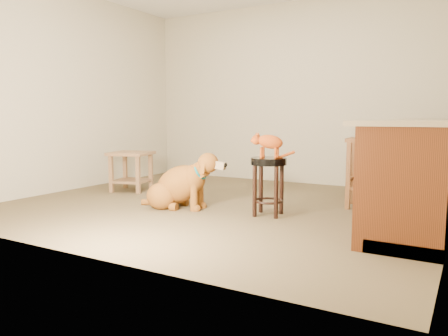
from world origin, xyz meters
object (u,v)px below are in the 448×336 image
Objects in this scene: padded_stool at (268,175)px; tabby_kitten at (268,143)px; side_table at (131,165)px; wood_stool at (366,172)px; golden_retriever at (180,186)px.

tabby_kitten is at bearing -176.96° from padded_stool.
tabby_kitten is (2.14, -0.43, 0.38)m from side_table.
wood_stool is at bearing 48.52° from padded_stool.
side_table is 0.60× the size of golden_retriever.
padded_stool is 1.36× the size of tabby_kitten.
tabby_kitten is (-0.76, -0.85, 0.33)m from wood_stool.
side_table is at bearing -171.75° from wood_stool.
tabby_kitten reaches higher than wood_stool.
padded_stool is 0.98m from golden_retriever.
wood_stool is 1.98m from golden_retriever.
golden_retriever is (-0.95, -0.15, -0.17)m from padded_stool.
golden_retriever is at bearing -171.08° from padded_stool.
tabby_kitten is at bearing -0.81° from golden_retriever.
wood_stool is at bearing 20.60° from golden_retriever.
side_table is at bearing 168.65° from padded_stool.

